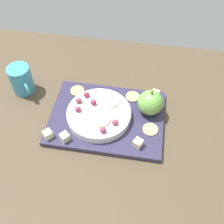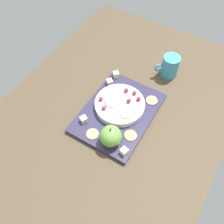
{
  "view_description": "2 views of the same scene",
  "coord_description": "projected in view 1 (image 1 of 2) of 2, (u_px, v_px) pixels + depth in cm",
  "views": [
    {
      "loc": [
        -5.03,
        47.1,
        70.17
      ],
      "look_at": [
        2.82,
        -1.55,
        8.81
      ],
      "focal_mm": 43.8,
      "sensor_mm": 36.0,
      "label": 1
    },
    {
      "loc": [
        -42.27,
        -27.26,
        82.25
      ],
      "look_at": [
        1.74,
        -0.92,
        8.18
      ],
      "focal_mm": 39.71,
      "sensor_mm": 36.0,
      "label": 2
    }
  ],
  "objects": [
    {
      "name": "grape_4",
      "position": [
        115.0,
        122.0,
        0.76
      ],
      "size": [
        1.81,
        1.63,
        1.63
      ],
      "primitive_type": "ellipsoid",
      "color": "#963D56",
      "rests_on": "serving_dish"
    },
    {
      "name": "cheese_cube_3",
      "position": [
        65.0,
        137.0,
        0.75
      ],
      "size": [
        3.21,
        3.21,
        2.28
      ],
      "primitive_type": "cube",
      "rotation": [
        0.0,
        0.0,
        0.87
      ],
      "color": "beige",
      "rests_on": "platter"
    },
    {
      "name": "apple_stem",
      "position": [
        152.0,
        92.0,
        0.76
      ],
      "size": [
        0.5,
        0.5,
        1.2
      ],
      "primitive_type": "cylinder",
      "color": "brown",
      "rests_on": "apple_whole"
    },
    {
      "name": "cheese_cube_2",
      "position": [
        138.0,
        143.0,
        0.74
      ],
      "size": [
        3.06,
        3.06,
        2.28
      ],
      "primitive_type": "cube",
      "rotation": [
        0.0,
        0.0,
        1.1
      ],
      "color": "beige",
      "rests_on": "platter"
    },
    {
      "name": "apple_slice_0",
      "position": [
        110.0,
        101.0,
        0.82
      ],
      "size": [
        5.61,
        5.61,
        0.6
      ],
      "primitive_type": "cylinder",
      "color": "beige",
      "rests_on": "serving_dish"
    },
    {
      "name": "grape_3",
      "position": [
        87.0,
        95.0,
        0.83
      ],
      "size": [
        1.81,
        1.63,
        1.55
      ],
      "primitive_type": "ellipsoid",
      "color": "maroon",
      "rests_on": "serving_dish"
    },
    {
      "name": "cracker_0",
      "position": [
        150.0,
        129.0,
        0.78
      ],
      "size": [
        4.45,
        4.45,
        0.4
      ],
      "primitive_type": "cylinder",
      "color": "tan",
      "rests_on": "platter"
    },
    {
      "name": "cheese_cube_0",
      "position": [
        48.0,
        134.0,
        0.76
      ],
      "size": [
        3.22,
        3.22,
        2.28
      ],
      "primitive_type": "cube",
      "rotation": [
        0.0,
        0.0,
        0.83
      ],
      "color": "beige",
      "rests_on": "platter"
    },
    {
      "name": "serving_dish",
      "position": [
        99.0,
        114.0,
        0.8
      ],
      "size": [
        18.85,
        18.85,
        2.43
      ],
      "primitive_type": "cylinder",
      "color": "silver",
      "rests_on": "platter"
    },
    {
      "name": "cracker_1",
      "position": [
        77.0,
        91.0,
        0.88
      ],
      "size": [
        4.45,
        4.45,
        0.4
      ],
      "primitive_type": "cylinder",
      "color": "tan",
      "rests_on": "platter"
    },
    {
      "name": "cup",
      "position": [
        21.0,
        80.0,
        0.87
      ],
      "size": [
        8.3,
        8.8,
        9.44
      ],
      "color": "#3F98B9",
      "rests_on": "table"
    },
    {
      "name": "platter",
      "position": [
        107.0,
        118.0,
        0.82
      ],
      "size": [
        33.64,
        24.69,
        1.71
      ],
      "primitive_type": "cube",
      "color": "#322E4C",
      "rests_on": "table"
    },
    {
      "name": "grape_5",
      "position": [
        78.0,
        109.0,
        0.79
      ],
      "size": [
        1.81,
        1.63,
        1.6
      ],
      "primitive_type": "ellipsoid",
      "color": "#872D4F",
      "rests_on": "serving_dish"
    },
    {
      "name": "grape_1",
      "position": [
        79.0,
        101.0,
        0.81
      ],
      "size": [
        1.81,
        1.63,
        1.59
      ],
      "primitive_type": "ellipsoid",
      "color": "brown",
      "rests_on": "serving_dish"
    },
    {
      "name": "grape_2",
      "position": [
        103.0,
        130.0,
        0.74
      ],
      "size": [
        1.81,
        1.63,
        1.59
      ],
      "primitive_type": "ellipsoid",
      "color": "#8F3255",
      "rests_on": "serving_dish"
    },
    {
      "name": "grape_0",
      "position": [
        93.0,
        102.0,
        0.81
      ],
      "size": [
        1.81,
        1.63,
        1.66
      ],
      "primitive_type": "ellipsoid",
      "color": "#93284B",
      "rests_on": "serving_dish"
    },
    {
      "name": "table",
      "position": [
        120.0,
        131.0,
        0.83
      ],
      "size": [
        127.04,
        82.38,
        4.21
      ],
      "primitive_type": "cube",
      "color": "brown",
      "rests_on": "ground"
    },
    {
      "name": "cracker_2",
      "position": [
        133.0,
        97.0,
        0.86
      ],
      "size": [
        4.45,
        4.45,
        0.4
      ],
      "primitive_type": "cylinder",
      "color": "tan",
      "rests_on": "platter"
    },
    {
      "name": "apple_slice_1",
      "position": [
        101.0,
        119.0,
        0.77
      ],
      "size": [
        5.61,
        5.61,
        0.6
      ],
      "primitive_type": "cylinder",
      "color": "beige",
      "rests_on": "serving_dish"
    },
    {
      "name": "apple_whole",
      "position": [
        150.0,
        103.0,
        0.8
      ],
      "size": [
        7.53,
        7.53,
        7.53
      ],
      "primitive_type": "sphere",
      "color": "#6FAD49",
      "rests_on": "platter"
    },
    {
      "name": "cheese_cube_1",
      "position": [
        155.0,
        94.0,
        0.85
      ],
      "size": [
        2.77,
        2.77,
        2.28
      ],
      "primitive_type": "cube",
      "rotation": [
        0.0,
        0.0,
        1.32
      ],
      "color": "beige",
      "rests_on": "platter"
    }
  ]
}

